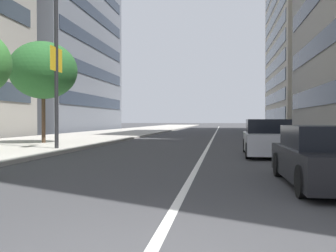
{
  "coord_description": "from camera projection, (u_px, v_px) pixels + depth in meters",
  "views": [
    {
      "loc": [
        -3.7,
        -0.78,
        1.45
      ],
      "look_at": [
        17.41,
        2.19,
        1.14
      ],
      "focal_mm": 41.58,
      "sensor_mm": 36.0,
      "label": 1
    }
  ],
  "objects": [
    {
      "name": "sidewalk_right_plaza",
      "position": [
        96.0,
        136.0,
        34.96
      ],
      "size": [
        160.0,
        8.97,
        0.15
      ],
      "primitive_type": "cube",
      "color": "#B2ADA3",
      "rests_on": "ground"
    },
    {
      "name": "lane_centre_stripe",
      "position": [
        215.0,
        135.0,
        38.45
      ],
      "size": [
        110.0,
        0.16,
        0.01
      ],
      "primitive_type": "cube",
      "color": "silver",
      "rests_on": "ground"
    },
    {
      "name": "car_following_behind",
      "position": [
        326.0,
        158.0,
        8.53
      ],
      "size": [
        4.33,
        1.86,
        1.33
      ],
      "rotation": [
        0.0,
        0.0,
        0.01
      ],
      "color": "black",
      "rests_on": "ground"
    },
    {
      "name": "car_lead_in_lane",
      "position": [
        267.0,
        139.0,
        15.97
      ],
      "size": [
        4.71,
        1.93,
        1.49
      ],
      "rotation": [
        0.0,
        0.0,
        -0.02
      ],
      "color": "#B7B7BC",
      "rests_on": "ground"
    },
    {
      "name": "street_lamp_with_banners",
      "position": [
        62.0,
        31.0,
        17.97
      ],
      "size": [
        1.26,
        2.37,
        9.35
      ],
      "color": "#232326",
      "rests_on": "sidewalk_right_plaza"
    },
    {
      "name": "street_tree_mid_sidewalk",
      "position": [
        43.0,
        70.0,
        22.41
      ],
      "size": [
        3.88,
        3.88,
        5.84
      ],
      "color": "#473323",
      "rests_on": "sidewalk_right_plaza"
    }
  ]
}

